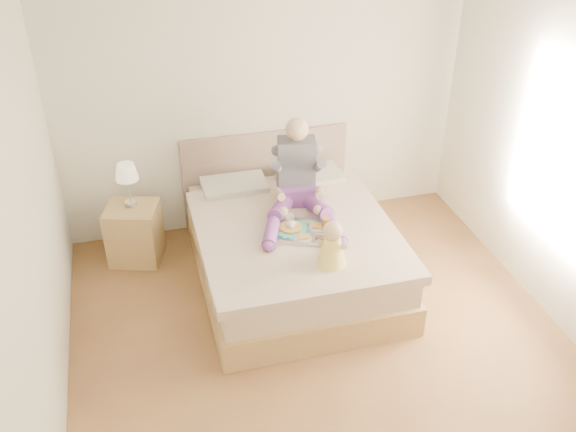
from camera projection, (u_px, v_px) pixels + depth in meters
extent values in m
cube|color=brown|center=(325.00, 350.00, 5.17)|extent=(4.00, 4.20, 0.01)
cube|color=white|center=(339.00, 10.00, 3.73)|extent=(4.00, 4.20, 0.02)
cube|color=silver|center=(263.00, 98.00, 6.17)|extent=(4.00, 0.02, 2.70)
cube|color=silver|center=(28.00, 250.00, 4.02)|extent=(0.02, 4.20, 2.70)
cube|color=white|center=(564.00, 156.00, 5.02)|extent=(0.02, 1.30, 1.60)
cube|color=beige|center=(564.00, 156.00, 5.02)|extent=(0.01, 1.18, 1.48)
cube|color=#9C7C48|center=(292.00, 264.00, 5.93)|extent=(1.68, 2.13, 0.28)
cube|color=#C8AD94|center=(292.00, 241.00, 5.79)|extent=(1.60, 2.05, 0.24)
cube|color=#C8AD94|center=(297.00, 235.00, 5.58)|extent=(1.70, 1.80, 0.09)
cube|color=beige|center=(235.00, 188.00, 6.21)|extent=(0.62, 0.40, 0.14)
cube|color=beige|center=(310.00, 179.00, 6.38)|extent=(0.62, 0.40, 0.14)
cube|color=#866D5C|center=(265.00, 176.00, 6.62)|extent=(1.70, 0.08, 1.00)
cube|color=#9C7C48|center=(135.00, 233.00, 6.10)|extent=(0.57, 0.54, 0.57)
cylinder|color=silver|center=(131.00, 203.00, 5.98)|extent=(0.11, 0.11, 0.04)
cylinder|color=silver|center=(129.00, 190.00, 5.90)|extent=(0.02, 0.02, 0.24)
cone|color=#F1E5BC|center=(126.00, 172.00, 5.80)|extent=(0.21, 0.21, 0.15)
cube|color=#67327E|center=(297.00, 193.00, 5.94)|extent=(0.40, 0.34, 0.17)
cube|color=#3B3B43|center=(296.00, 162.00, 5.83)|extent=(0.37, 0.27, 0.45)
sphere|color=tan|center=(297.00, 129.00, 5.62)|extent=(0.21, 0.21, 0.21)
cylinder|color=#67327E|center=(282.00, 207.00, 5.74)|extent=(0.37, 0.49, 0.21)
cylinder|color=#67327E|center=(272.00, 231.00, 5.44)|extent=(0.26, 0.45, 0.12)
sphere|color=#67327E|center=(268.00, 246.00, 5.27)|extent=(0.10, 0.10, 0.10)
cylinder|color=#3B3B43|center=(277.00, 168.00, 5.70)|extent=(0.16, 0.29, 0.23)
cylinder|color=tan|center=(279.00, 194.00, 5.64)|extent=(0.09, 0.29, 0.15)
sphere|color=tan|center=(283.00, 211.00, 5.57)|extent=(0.08, 0.08, 0.08)
cylinder|color=#67327E|center=(316.00, 206.00, 5.76)|extent=(0.22, 0.50, 0.21)
cylinder|color=#67327E|center=(333.00, 228.00, 5.47)|extent=(0.12, 0.43, 0.12)
sphere|color=#67327E|center=(341.00, 243.00, 5.31)|extent=(0.10, 0.10, 0.10)
cylinder|color=#3B3B43|center=(319.00, 166.00, 5.72)|extent=(0.11, 0.29, 0.23)
cylinder|color=tan|center=(319.00, 193.00, 5.66)|extent=(0.15, 0.30, 0.15)
sphere|color=tan|center=(318.00, 210.00, 5.59)|extent=(0.08, 0.08, 0.08)
cube|color=silver|center=(302.00, 232.00, 5.51)|extent=(0.61, 0.55, 0.01)
cylinder|color=teal|center=(291.00, 229.00, 5.53)|extent=(0.29, 0.29, 0.02)
cylinder|color=gold|center=(291.00, 227.00, 5.52)|extent=(0.19, 0.19, 0.02)
cylinder|color=white|center=(287.00, 217.00, 5.63)|extent=(0.09, 0.09, 0.10)
torus|color=white|center=(292.00, 217.00, 5.62)|extent=(0.04, 0.07, 0.07)
cylinder|color=#986A4A|center=(287.00, 212.00, 5.60)|extent=(0.08, 0.08, 0.01)
cylinder|color=white|center=(318.00, 228.00, 5.56)|extent=(0.16, 0.16, 0.01)
cube|color=gold|center=(318.00, 226.00, 5.55)|extent=(0.12, 0.11, 0.02)
cylinder|color=white|center=(303.00, 239.00, 5.41)|extent=(0.16, 0.16, 0.01)
ellipsoid|color=red|center=(305.00, 238.00, 5.40)|extent=(0.04, 0.03, 0.01)
cylinder|color=white|center=(326.00, 224.00, 5.50)|extent=(0.07, 0.07, 0.13)
cylinder|color=orange|center=(326.00, 224.00, 5.50)|extent=(0.07, 0.07, 0.12)
cylinder|color=white|center=(320.00, 239.00, 5.38)|extent=(0.07, 0.07, 0.04)
cylinder|color=#401309|center=(320.00, 239.00, 5.38)|extent=(0.06, 0.06, 0.03)
cone|color=#EAD34A|center=(332.00, 250.00, 5.08)|extent=(0.23, 0.23, 0.25)
sphere|color=tan|center=(333.00, 231.00, 4.98)|extent=(0.16, 0.16, 0.16)
cylinder|color=tan|center=(330.00, 250.00, 5.23)|extent=(0.16, 0.17, 0.06)
sphere|color=tan|center=(332.00, 244.00, 5.30)|extent=(0.05, 0.05, 0.05)
cylinder|color=tan|center=(321.00, 243.00, 5.09)|extent=(0.12, 0.12, 0.11)
cylinder|color=tan|center=(340.00, 252.00, 5.21)|extent=(0.12, 0.18, 0.06)
sphere|color=tan|center=(344.00, 246.00, 5.28)|extent=(0.05, 0.05, 0.05)
cylinder|color=tan|center=(344.00, 247.00, 5.04)|extent=(0.08, 0.14, 0.11)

